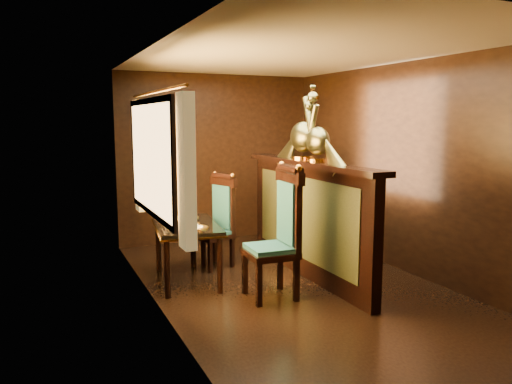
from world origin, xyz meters
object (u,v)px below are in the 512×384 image
(chair_right, at_px, (219,217))
(peacock_right, at_px, (303,123))
(chair_left, at_px, (282,228))
(peacock_left, at_px, (318,128))
(dining_table, at_px, (186,229))

(chair_right, distance_m, peacock_right, 1.57)
(chair_left, distance_m, chair_right, 1.33)
(peacock_left, bearing_deg, peacock_right, 90.00)
(dining_table, distance_m, peacock_left, 1.85)
(peacock_left, bearing_deg, chair_right, 127.88)
(chair_right, bearing_deg, peacock_right, -59.92)
(chair_left, xyz_separation_m, peacock_left, (0.58, 0.29, 1.01))
(chair_right, xyz_separation_m, peacock_right, (0.79, -0.69, 1.17))
(chair_left, height_order, peacock_left, peacock_left)
(chair_right, relative_size, peacock_right, 1.39)
(chair_right, height_order, peacock_left, peacock_left)
(chair_right, height_order, peacock_right, peacock_right)
(dining_table, distance_m, chair_left, 1.17)
(chair_left, xyz_separation_m, peacock_right, (0.58, 0.62, 1.06))
(dining_table, relative_size, chair_right, 1.04)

